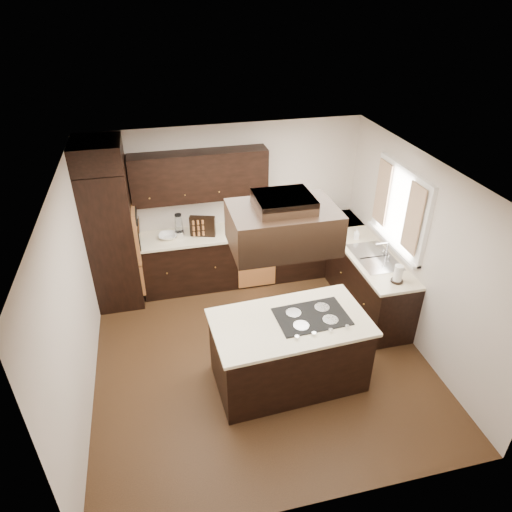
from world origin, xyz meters
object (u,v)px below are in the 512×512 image
range_hood (283,227)px  spice_rack (203,226)px  oven_column (112,238)px  island (289,352)px

range_hood → spice_rack: 2.60m
range_hood → spice_rack: range_hood is taller
oven_column → spice_rack: oven_column is taller
island → spice_rack: size_ratio=4.58×
island → oven_column: bearing=128.9°
oven_column → spice_rack: bearing=1.8°
oven_column → range_hood: range_hood is taller
range_hood → island: bearing=13.0°
oven_column → island: size_ratio=1.22×
island → range_hood: range_hood is taller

